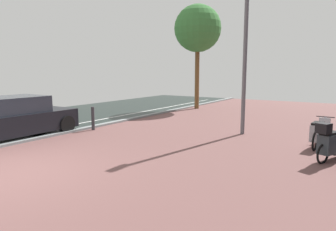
{
  "coord_description": "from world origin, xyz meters",
  "views": [
    {
      "loc": [
        6.44,
        -3.44,
        2.21
      ],
      "look_at": [
        2.67,
        2.48,
        1.19
      ],
      "focal_mm": 32.96,
      "sensor_mm": 36.0,
      "label": 1
    }
  ],
  "objects": [
    {
      "name": "scooter_near",
      "position": [
        5.43,
        6.33,
        0.41
      ],
      "size": [
        0.52,
        1.85,
        0.84
      ],
      "color": "black",
      "rests_on": "ground"
    },
    {
      "name": "ground",
      "position": [
        1.43,
        0.0,
        -0.02
      ],
      "size": [
        21.0,
        40.0,
        0.13
      ],
      "color": "#1F2926"
    },
    {
      "name": "scooter_mid",
      "position": [
        5.89,
        5.0,
        0.45
      ],
      "size": [
        0.96,
        1.72,
        1.01
      ],
      "color": "black",
      "rests_on": "ground"
    },
    {
      "name": "parked_car_near",
      "position": [
        -3.33,
        2.32,
        0.64
      ],
      "size": [
        1.93,
        3.94,
        1.37
      ],
      "color": "black",
      "rests_on": "ground"
    },
    {
      "name": "lamp_post",
      "position": [
        2.93,
        6.96,
        3.3
      ],
      "size": [
        0.2,
        0.52,
        5.95
      ],
      "color": "slate",
      "rests_on": "ground"
    },
    {
      "name": "street_tree",
      "position": [
        -1.81,
        12.68,
        4.55
      ],
      "size": [
        2.67,
        2.67,
        5.92
      ],
      "color": "brown",
      "rests_on": "ground"
    },
    {
      "name": "bollard_far",
      "position": [
        -2.05,
        4.66,
        0.44
      ],
      "size": [
        0.12,
        0.12,
        0.87
      ],
      "color": "#38383D",
      "rests_on": "ground"
    }
  ]
}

